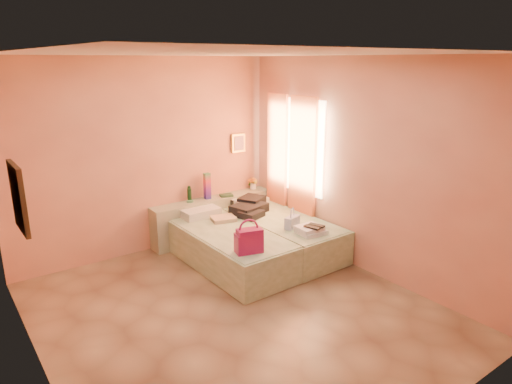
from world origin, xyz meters
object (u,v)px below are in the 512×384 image
green_book (226,195)px  bed_left (230,249)px  magenta_handbag (249,240)px  water_bottle (189,194)px  headboard_ledge (213,218)px  blue_handbag (292,222)px  bed_right (281,234)px  flower_vase (253,182)px  towel_stack (311,230)px

green_book → bed_left: bearing=-103.9°
bed_left → magenta_handbag: 0.84m
bed_left → water_bottle: (0.00, 1.13, 0.51)m
headboard_ledge → magenta_handbag: bearing=-107.7°
green_book → magenta_handbag: 1.89m
water_bottle → magenta_handbag: (-0.19, -1.84, -0.11)m
headboard_ledge → green_book: green_book is taller
green_book → headboard_ledge: bearing=-173.4°
headboard_ledge → blue_handbag: 1.51m
bed_right → blue_handbag: 0.52m
blue_handbag → flower_vase: bearing=55.0°
towel_stack → magenta_handbag: bearing=-179.6°
magenta_handbag → blue_handbag: size_ratio=1.27×
blue_handbag → headboard_ledge: bearing=86.5°
headboard_ledge → water_bottle: (-0.37, 0.08, 0.44)m
headboard_ledge → green_book: size_ratio=10.35×
headboard_ledge → bed_right: size_ratio=1.02×
headboard_ledge → blue_handbag: bearing=-74.0°
green_book → bed_right: bearing=-56.6°
bed_left → blue_handbag: (0.79, -0.39, 0.33)m
magenta_handbag → bed_right: bearing=48.5°
flower_vase → towel_stack: size_ratio=0.66×
bed_right → water_bottle: 1.53m
bed_left → magenta_handbag: magenta_handbag is taller
water_bottle → green_book: 0.62m
green_book → blue_handbag: green_book is taller
bed_left → towel_stack: bearing=-40.2°
towel_stack → headboard_ledge: bearing=105.1°
headboard_ledge → bed_left: headboard_ledge is taller
headboard_ledge → water_bottle: bearing=168.5°
headboard_ledge → blue_handbag: (0.41, -1.44, 0.26)m
bed_left → headboard_ledge: bearing=69.9°
water_bottle → green_book: (0.60, -0.12, -0.10)m
water_bottle → magenta_handbag: bearing=-95.9°
bed_left → flower_vase: bearing=42.4°
green_book → towel_stack: 1.74m
magenta_handbag → towel_stack: 1.04m
bed_right → magenta_handbag: size_ratio=6.19×
blue_handbag → magenta_handbag: bearing=179.2°
green_book → flower_vase: 0.62m
headboard_ledge → magenta_handbag: 1.88m
headboard_ledge → flower_vase: (0.83, 0.07, 0.44)m
water_bottle → towel_stack: water_bottle is taller
flower_vase → magenta_handbag: 2.30m
water_bottle → blue_handbag: 1.71m
blue_handbag → towel_stack: blue_handbag is taller
green_book → magenta_handbag: size_ratio=0.61×
bed_left → flower_vase: (1.20, 1.12, 0.52)m
headboard_ledge → green_book: (0.23, -0.04, 0.34)m
green_book → blue_handbag: (0.19, -1.39, -0.08)m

